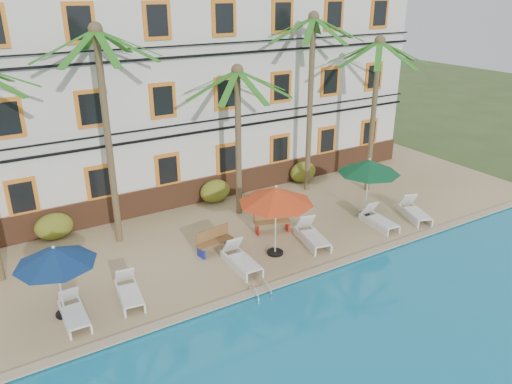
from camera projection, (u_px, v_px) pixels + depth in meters
ground at (282, 273)px, 18.20m from camera, size 100.00×100.00×0.00m
pool_deck at (219, 220)px, 22.11m from camera, size 30.00×12.00×0.25m
pool_coping at (297, 278)px, 17.38m from camera, size 30.00×0.35×0.06m
hotel_building at (169, 83)px, 24.06m from camera, size 25.40×6.44×10.22m
palm_b at (105, 109)px, 17.96m from camera, size 4.58×4.58×8.35m
palm_c at (238, 119)px, 20.85m from camera, size 4.58×4.58×6.58m
palm_d at (311, 80)px, 23.07m from camera, size 4.58×4.58×8.47m
palm_e at (375, 93)px, 23.25m from camera, size 4.58×4.58×7.45m
shrub_left at (54, 226)px, 19.95m from camera, size 1.50×0.90×1.10m
shrub_mid at (215, 191)px, 23.42m from camera, size 1.50×0.90×1.10m
shrub_right at (303, 172)px, 25.87m from camera, size 1.50×0.90×1.10m
umbrella_blue at (55, 256)px, 14.67m from camera, size 2.42×2.42×2.42m
umbrella_red at (276, 196)px, 18.12m from camera, size 2.81×2.81×2.80m
umbrella_green at (369, 167)px, 21.32m from camera, size 2.70×2.70×2.70m
lounger_a at (74, 312)px, 15.11m from camera, size 0.68×1.85×0.87m
lounger_b at (129, 292)px, 16.13m from camera, size 0.90×1.94×0.89m
lounger_c at (241, 259)px, 18.01m from camera, size 0.75×2.01×0.94m
lounger_d at (312, 235)px, 19.73m from camera, size 1.15×2.17×0.97m
lounger_e at (378, 220)px, 21.13m from camera, size 0.83×1.96×0.90m
lounger_f at (414, 211)px, 21.89m from camera, size 1.33×2.10×0.93m
bench_left at (214, 240)px, 19.02m from camera, size 1.56×0.72×0.93m
bench_right at (272, 221)px, 20.63m from camera, size 1.57×0.93×0.93m
pool_ladder at (260, 293)px, 16.55m from camera, size 0.54×0.74×0.74m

